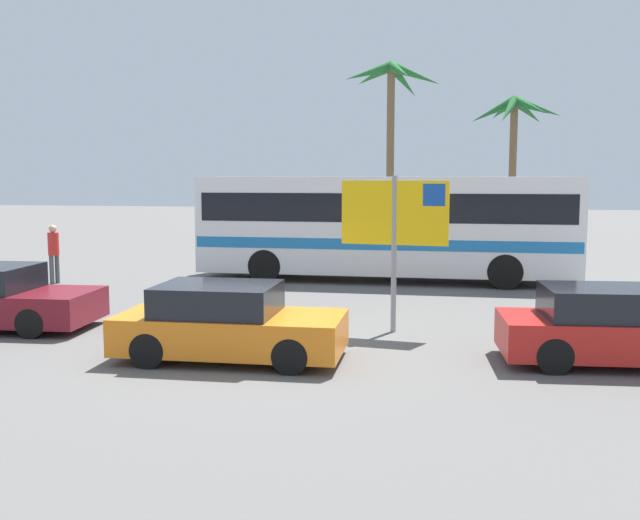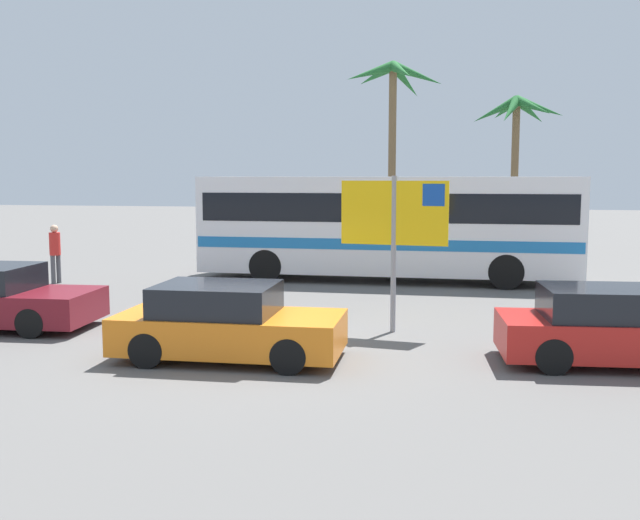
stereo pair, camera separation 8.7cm
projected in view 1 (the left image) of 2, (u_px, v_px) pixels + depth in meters
ground at (238, 356)px, 12.90m from camera, size 120.00×120.00×0.00m
bus_front_coach at (386, 222)px, 22.11m from camera, size 11.31×2.62×3.17m
ferry_sign at (397, 219)px, 14.64m from camera, size 2.19×0.33×3.20m
car_red at (616, 328)px, 12.27m from camera, size 4.07×1.97×1.32m
car_orange at (228, 324)px, 12.61m from camera, size 3.94×1.84×1.32m
pedestrian_near_sign at (54, 249)px, 21.47m from camera, size 0.32×0.32×1.76m
palm_tree_seaside at (516, 124)px, 30.90m from camera, size 3.92×3.75×6.61m
palm_tree_inland at (392, 99)px, 29.91m from camera, size 4.02×3.85×7.90m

